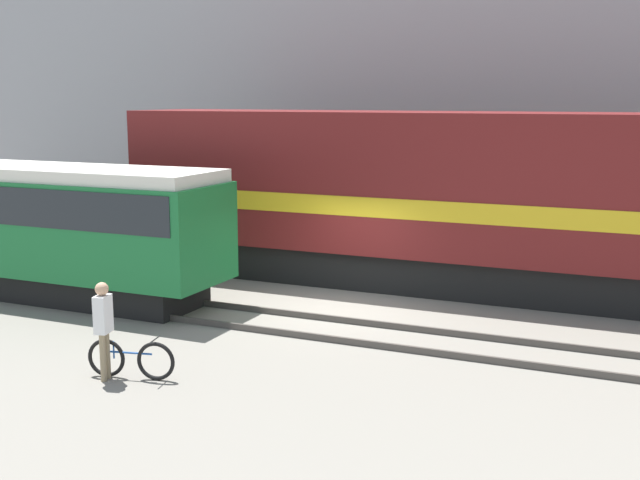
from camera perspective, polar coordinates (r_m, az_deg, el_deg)
name	(u,v)px	position (r m, az deg, el deg)	size (l,w,h in m)	color
ground_plane	(333,311)	(19.09, 0.92, -5.07)	(120.00, 120.00, 0.00)	gray
track_near	(305,325)	(17.69, -1.08, -6.07)	(60.00, 1.51, 0.14)	#47423D
track_far	(380,280)	(22.06, 4.29, -2.82)	(60.00, 1.51, 0.14)	#47423D
building_backdrop	(460,66)	(29.31, 9.95, 12.06)	(37.82, 6.00, 12.13)	#99999E
freight_locomotive	(454,198)	(21.07, 9.50, 3.00)	(17.99, 3.04, 5.23)	black
streetcar	(27,221)	(21.72, -20.11, 1.30)	(10.87, 2.54, 3.32)	black
bicycle	(131,359)	(14.95, -13.30, -8.26)	(1.64, 0.54, 0.77)	black
person	(103,320)	(14.79, -15.16, -5.54)	(0.29, 0.40, 1.80)	#8C7A5B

